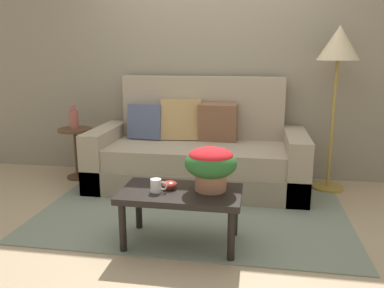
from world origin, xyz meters
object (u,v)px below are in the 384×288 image
floor_lamp (338,52)px  snack_bowl (170,184)px  couch (197,154)px  potted_plant (211,164)px  table_vase (74,119)px  coffee_mug (156,186)px  side_table (76,144)px  coffee_table (181,198)px

floor_lamp → snack_bowl: 2.23m
couch → potted_plant: 1.35m
couch → snack_bowl: 1.32m
potted_plant → table_vase: size_ratio=1.42×
coffee_mug → table_vase: table_vase is taller
side_table → potted_plant: bearing=-37.7°
snack_bowl → potted_plant: bearing=4.6°
side_table → snack_bowl: size_ratio=5.18×
potted_plant → coffee_mug: potted_plant is taller
couch → coffee_mug: (-0.09, -1.40, 0.12)m
coffee_table → coffee_mug: size_ratio=7.12×
couch → floor_lamp: 1.76m
floor_lamp → potted_plant: floor_lamp is taller
coffee_table → snack_bowl: 0.13m
floor_lamp → potted_plant: (-1.09, -1.42, -0.80)m
coffee_table → potted_plant: bearing=14.7°
table_vase → floor_lamp: bearing=1.8°
side_table → coffee_mug: bearing=-47.2°
side_table → potted_plant: potted_plant is taller
coffee_table → floor_lamp: size_ratio=0.53×
potted_plant → table_vase: table_vase is taller
snack_bowl → floor_lamp: bearing=45.8°
side_table → table_vase: table_vase is taller
side_table → snack_bowl: bearing=-43.8°
potted_plant → floor_lamp: bearing=52.3°
coffee_table → table_vase: 2.07m
coffee_mug → snack_bowl: 0.12m
snack_bowl → coffee_mug: bearing=-133.8°
coffee_table → couch: bearing=93.5°
table_vase → coffee_mug: bearing=-47.2°
floor_lamp → table_vase: size_ratio=6.21×
couch → table_vase: (-1.42, 0.03, 0.34)m
side_table → floor_lamp: size_ratio=0.35×
couch → table_vase: size_ratio=8.28×
side_table → potted_plant: 2.17m
couch → snack_bowl: size_ratio=19.94×
side_table → coffee_mug: side_table is taller
side_table → floor_lamp: 2.99m
coffee_table → side_table: (-1.49, 1.38, 0.04)m
side_table → table_vase: (-0.00, 0.00, 0.29)m
couch → snack_bowl: (-0.01, -1.32, 0.11)m
coffee_table → coffee_mug: (-0.17, -0.05, 0.11)m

